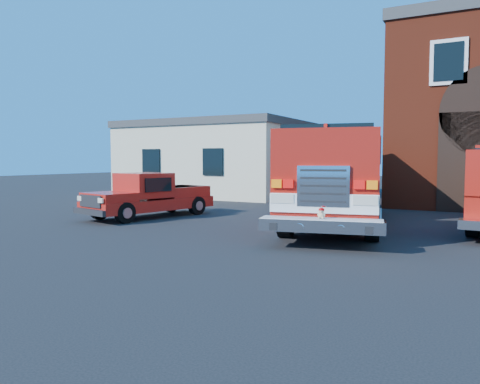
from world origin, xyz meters
The scene contains 4 objects.
ground centered at (0.00, 0.00, 0.00)m, with size 100.00×100.00×0.00m, color black.
side_building centered at (-9.00, 13.00, 2.20)m, with size 10.20×8.20×4.35m.
fire_engine centered at (1.14, 3.58, 1.57)m, with size 4.70×10.18×3.03m.
pickup_truck centered at (-5.46, 1.94, 0.77)m, with size 2.89×5.26×1.63m.
Camera 1 is at (5.55, -11.63, 2.13)m, focal length 35.00 mm.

